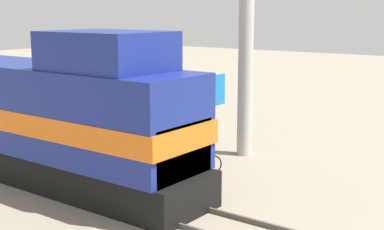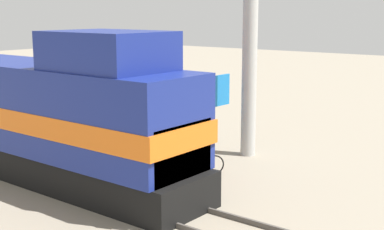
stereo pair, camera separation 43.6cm
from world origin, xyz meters
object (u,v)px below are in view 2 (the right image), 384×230
object	(u,v)px
billboard_sign	(212,96)
bicycle	(208,158)
locomotive	(25,112)
person_bystander	(201,154)
vendor_umbrella	(162,108)
utility_pole	(250,51)

from	to	relation	value
billboard_sign	bicycle	bearing A→B (deg)	-146.79
locomotive	bicycle	size ratio (longest dim) A/B	8.59
billboard_sign	person_bystander	size ratio (longest dim) A/B	1.85
billboard_sign	person_bystander	bearing A→B (deg)	-149.06
locomotive	vendor_umbrella	world-z (taller)	locomotive
vendor_umbrella	billboard_sign	size ratio (longest dim) A/B	0.79
locomotive	billboard_sign	world-z (taller)	locomotive
locomotive	vendor_umbrella	distance (m)	4.94
utility_pole	vendor_umbrella	size ratio (longest dim) A/B	3.37
vendor_umbrella	bicycle	size ratio (longest dim) A/B	1.30
utility_pole	bicycle	distance (m)	4.56
utility_pole	billboard_sign	size ratio (longest dim) A/B	2.65
person_bystander	bicycle	xyz separation A→B (m)	(1.41, 0.74, -0.57)
vendor_umbrella	person_bystander	bearing A→B (deg)	-102.74
locomotive	vendor_umbrella	size ratio (longest dim) A/B	6.62
person_bystander	vendor_umbrella	bearing A→B (deg)	77.26
locomotive	utility_pole	xyz separation A→B (m)	(6.84, -5.19, 2.05)
locomotive	billboard_sign	distance (m)	7.31
person_bystander	bicycle	world-z (taller)	person_bystander
utility_pole	person_bystander	bearing A→B (deg)	-172.43
utility_pole	person_bystander	distance (m)	5.06
locomotive	bicycle	world-z (taller)	locomotive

